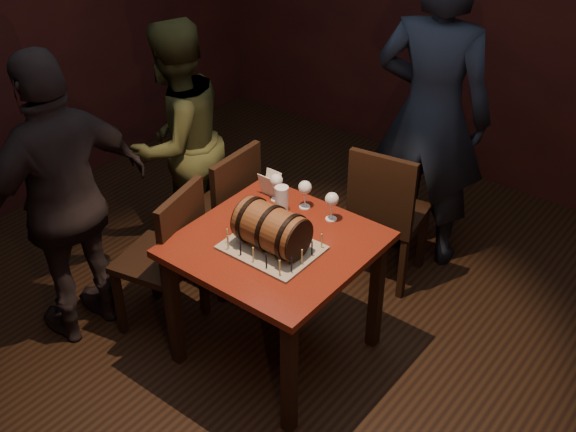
{
  "coord_description": "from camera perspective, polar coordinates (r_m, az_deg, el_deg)",
  "views": [
    {
      "loc": [
        1.73,
        -2.19,
        2.85
      ],
      "look_at": [
        -0.02,
        0.05,
        0.95
      ],
      "focal_mm": 45.0,
      "sensor_mm": 36.0,
      "label": 1
    }
  ],
  "objects": [
    {
      "name": "room_shell",
      "position": [
        3.14,
        -0.29,
        6.31
      ],
      "size": [
        5.04,
        5.04,
        2.8
      ],
      "color": "black",
      "rests_on": "ground"
    },
    {
      "name": "pub_table",
      "position": [
        3.65,
        -0.95,
        -3.41
      ],
      "size": [
        0.9,
        0.9,
        0.75
      ],
      "color": "#4E140D",
      "rests_on": "ground"
    },
    {
      "name": "cake_board",
      "position": [
        3.54,
        -1.28,
        -2.51
      ],
      "size": [
        0.45,
        0.35,
        0.01
      ],
      "primitive_type": "cube",
      "color": "gray",
      "rests_on": "pub_table"
    },
    {
      "name": "barrel_cake",
      "position": [
        3.47,
        -1.31,
        -0.97
      ],
      "size": [
        0.4,
        0.23,
        0.23
      ],
      "color": "brown",
      "rests_on": "cake_board"
    },
    {
      "name": "birthday_candles",
      "position": [
        3.51,
        -1.28,
        -1.89
      ],
      "size": [
        0.4,
        0.3,
        0.09
      ],
      "color": "#E4DD88",
      "rests_on": "cake_board"
    },
    {
      "name": "wine_glass_left",
      "position": [
        3.84,
        -0.93,
        2.75
      ],
      "size": [
        0.07,
        0.07,
        0.16
      ],
      "color": "silver",
      "rests_on": "pub_table"
    },
    {
      "name": "wine_glass_mid",
      "position": [
        3.78,
        1.35,
        2.18
      ],
      "size": [
        0.07,
        0.07,
        0.16
      ],
      "color": "silver",
      "rests_on": "pub_table"
    },
    {
      "name": "wine_glass_right",
      "position": [
        3.69,
        3.49,
        1.24
      ],
      "size": [
        0.07,
        0.07,
        0.16
      ],
      "color": "silver",
      "rests_on": "pub_table"
    },
    {
      "name": "pint_of_ale",
      "position": [
        3.77,
        -0.49,
        1.28
      ],
      "size": [
        0.07,
        0.07,
        0.15
      ],
      "color": "silver",
      "rests_on": "pub_table"
    },
    {
      "name": "menu_card",
      "position": [
        3.92,
        -1.46,
        2.52
      ],
      "size": [
        0.1,
        0.05,
        0.13
      ],
      "primitive_type": null,
      "color": "white",
      "rests_on": "pub_table"
    },
    {
      "name": "chair_back",
      "position": [
        4.27,
        7.71,
        0.48
      ],
      "size": [
        0.46,
        0.46,
        0.93
      ],
      "color": "black",
      "rests_on": "ground"
    },
    {
      "name": "chair_left_rear",
      "position": [
        4.25,
        -5.01,
        0.43
      ],
      "size": [
        0.41,
        0.41,
        0.93
      ],
      "color": "black",
      "rests_on": "ground"
    },
    {
      "name": "chair_left_front",
      "position": [
        3.94,
        -9.38,
        -2.94
      ],
      "size": [
        0.48,
        0.48,
        0.93
      ],
      "color": "black",
      "rests_on": "ground"
    },
    {
      "name": "person_back",
      "position": [
        4.38,
        11.27,
        7.78
      ],
      "size": [
        0.79,
        0.59,
        1.95
      ],
      "primitive_type": "imported",
      "rotation": [
        0.0,
        0.0,
        3.33
      ],
      "color": "#182031",
      "rests_on": "ground"
    },
    {
      "name": "person_left_rear",
      "position": [
        4.5,
        -8.79,
        5.79
      ],
      "size": [
        0.6,
        0.76,
        1.53
      ],
      "primitive_type": "imported",
      "rotation": [
        0.0,
        0.0,
        -1.6
      ],
      "color": "#373B1D",
      "rests_on": "ground"
    },
    {
      "name": "person_left_front",
      "position": [
        3.91,
        -17.12,
        1.1
      ],
      "size": [
        0.5,
        1.01,
        1.67
      ],
      "primitive_type": "imported",
      "rotation": [
        0.0,
        0.0,
        -1.67
      ],
      "color": "black",
      "rests_on": "ground"
    }
  ]
}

